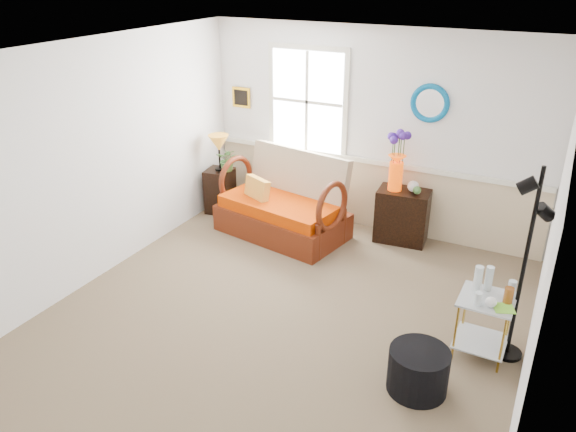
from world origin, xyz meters
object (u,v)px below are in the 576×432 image
at_px(cabinet, 402,216).
at_px(side_table, 482,326).
at_px(lamp_stand, 220,191).
at_px(loveseat, 282,197).
at_px(ottoman, 418,370).
at_px(floor_lamp, 524,267).

distance_m(cabinet, side_table, 2.31).
bearing_deg(lamp_stand, loveseat, -12.20).
height_order(lamp_stand, ottoman, lamp_stand).
distance_m(lamp_stand, cabinet, 2.58).
xyz_separation_m(loveseat, lamp_stand, (-1.12, 0.24, -0.21)).
bearing_deg(lamp_stand, cabinet, 6.50).
bearing_deg(lamp_stand, floor_lamp, -20.05).
bearing_deg(floor_lamp, ottoman, -136.94).
relative_size(cabinet, ottoman, 1.36).
relative_size(side_table, floor_lamp, 0.32).
bearing_deg(side_table, cabinet, 124.64).
height_order(loveseat, floor_lamp, floor_lamp).
relative_size(lamp_stand, side_table, 1.06).
bearing_deg(floor_lamp, lamp_stand, 149.39).
distance_m(lamp_stand, side_table, 4.20).
xyz_separation_m(loveseat, side_table, (2.75, -1.37, -0.23)).
relative_size(loveseat, floor_lamp, 0.89).
bearing_deg(side_table, ottoman, -117.58).
distance_m(cabinet, floor_lamp, 2.44).
height_order(floor_lamp, ottoman, floor_lamp).
relative_size(cabinet, floor_lamp, 0.38).
height_order(cabinet, side_table, cabinet).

